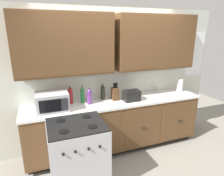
{
  "coord_description": "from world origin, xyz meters",
  "views": [
    {
      "loc": [
        -1.2,
        -2.68,
        2.12
      ],
      "look_at": [
        -0.09,
        0.27,
        1.19
      ],
      "focal_mm": 31.3,
      "sensor_mm": 36.0,
      "label": 1
    }
  ],
  "objects_px": {
    "paper_towel_roll": "(180,85)",
    "toaster": "(132,96)",
    "bottle_red": "(70,95)",
    "bottle_dark": "(103,92)",
    "knife_block": "(115,93)",
    "stove_range": "(78,154)",
    "bottle_green": "(82,95)",
    "microwave": "(52,102)",
    "bottle_violet": "(89,96)"
  },
  "relations": [
    {
      "from": "stove_range",
      "to": "paper_towel_roll",
      "type": "relative_size",
      "value": 3.65
    },
    {
      "from": "stove_range",
      "to": "bottle_dark",
      "type": "distance_m",
      "value": 1.18
    },
    {
      "from": "paper_towel_roll",
      "to": "toaster",
      "type": "bearing_deg",
      "value": -172.48
    },
    {
      "from": "stove_range",
      "to": "bottle_dark",
      "type": "height_order",
      "value": "bottle_dark"
    },
    {
      "from": "microwave",
      "to": "bottle_green",
      "type": "distance_m",
      "value": 0.52
    },
    {
      "from": "toaster",
      "to": "bottle_red",
      "type": "distance_m",
      "value": 1.05
    },
    {
      "from": "toaster",
      "to": "paper_towel_roll",
      "type": "bearing_deg",
      "value": 7.52
    },
    {
      "from": "stove_range",
      "to": "toaster",
      "type": "relative_size",
      "value": 3.39
    },
    {
      "from": "stove_range",
      "to": "bottle_red",
      "type": "relative_size",
      "value": 3.25
    },
    {
      "from": "knife_block",
      "to": "toaster",
      "type": "bearing_deg",
      "value": -31.86
    },
    {
      "from": "knife_block",
      "to": "bottle_dark",
      "type": "relative_size",
      "value": 1.08
    },
    {
      "from": "bottle_dark",
      "to": "bottle_green",
      "type": "distance_m",
      "value": 0.38
    },
    {
      "from": "toaster",
      "to": "bottle_red",
      "type": "xyz_separation_m",
      "value": [
        -1.01,
        0.26,
        0.05
      ]
    },
    {
      "from": "microwave",
      "to": "bottle_violet",
      "type": "bearing_deg",
      "value": 5.99
    },
    {
      "from": "bottle_violet",
      "to": "toaster",
      "type": "bearing_deg",
      "value": -8.66
    },
    {
      "from": "knife_block",
      "to": "bottle_green",
      "type": "relative_size",
      "value": 1.06
    },
    {
      "from": "paper_towel_roll",
      "to": "bottle_green",
      "type": "height_order",
      "value": "bottle_green"
    },
    {
      "from": "bottle_dark",
      "to": "bottle_red",
      "type": "bearing_deg",
      "value": 178.89
    },
    {
      "from": "bottle_red",
      "to": "paper_towel_roll",
      "type": "bearing_deg",
      "value": -2.92
    },
    {
      "from": "knife_block",
      "to": "bottle_violet",
      "type": "height_order",
      "value": "knife_block"
    },
    {
      "from": "bottle_red",
      "to": "bottle_dark",
      "type": "xyz_separation_m",
      "value": [
        0.57,
        -0.01,
        -0.0
      ]
    },
    {
      "from": "knife_block",
      "to": "bottle_red",
      "type": "xyz_separation_m",
      "value": [
        -0.76,
        0.11,
        0.03
      ]
    },
    {
      "from": "microwave",
      "to": "knife_block",
      "type": "height_order",
      "value": "knife_block"
    },
    {
      "from": "toaster",
      "to": "knife_block",
      "type": "distance_m",
      "value": 0.29
    },
    {
      "from": "stove_range",
      "to": "paper_towel_roll",
      "type": "height_order",
      "value": "paper_towel_roll"
    },
    {
      "from": "stove_range",
      "to": "bottle_violet",
      "type": "distance_m",
      "value": 0.95
    },
    {
      "from": "paper_towel_roll",
      "to": "bottle_green",
      "type": "relative_size",
      "value": 0.89
    },
    {
      "from": "knife_block",
      "to": "bottle_dark",
      "type": "distance_m",
      "value": 0.22
    },
    {
      "from": "stove_range",
      "to": "bottle_red",
      "type": "distance_m",
      "value": 1.01
    },
    {
      "from": "knife_block",
      "to": "paper_towel_roll",
      "type": "xyz_separation_m",
      "value": [
        1.39,
        -0.0,
        0.01
      ]
    },
    {
      "from": "bottle_violet",
      "to": "knife_block",
      "type": "bearing_deg",
      "value": 5.31
    },
    {
      "from": "bottle_red",
      "to": "knife_block",
      "type": "bearing_deg",
      "value": -7.91
    },
    {
      "from": "bottle_green",
      "to": "microwave",
      "type": "bearing_deg",
      "value": -162.39
    },
    {
      "from": "bottle_green",
      "to": "stove_range",
      "type": "bearing_deg",
      "value": -108.76
    },
    {
      "from": "knife_block",
      "to": "bottle_green",
      "type": "height_order",
      "value": "knife_block"
    },
    {
      "from": "bottle_green",
      "to": "bottle_violet",
      "type": "relative_size",
      "value": 1.04
    },
    {
      "from": "microwave",
      "to": "toaster",
      "type": "relative_size",
      "value": 1.71
    },
    {
      "from": "bottle_red",
      "to": "toaster",
      "type": "bearing_deg",
      "value": -14.43
    },
    {
      "from": "microwave",
      "to": "knife_block",
      "type": "bearing_deg",
      "value": 5.69
    },
    {
      "from": "bottle_green",
      "to": "paper_towel_roll",
      "type": "bearing_deg",
      "value": -1.62
    },
    {
      "from": "paper_towel_roll",
      "to": "bottle_red",
      "type": "height_order",
      "value": "bottle_red"
    },
    {
      "from": "toaster",
      "to": "bottle_dark",
      "type": "distance_m",
      "value": 0.51
    },
    {
      "from": "knife_block",
      "to": "paper_towel_roll",
      "type": "height_order",
      "value": "knife_block"
    },
    {
      "from": "microwave",
      "to": "bottle_red",
      "type": "distance_m",
      "value": 0.37
    },
    {
      "from": "microwave",
      "to": "knife_block",
      "type": "relative_size",
      "value": 1.55
    },
    {
      "from": "microwave",
      "to": "knife_block",
      "type": "xyz_separation_m",
      "value": [
        1.07,
        0.11,
        -0.02
      ]
    },
    {
      "from": "microwave",
      "to": "bottle_dark",
      "type": "xyz_separation_m",
      "value": [
        0.88,
        0.2,
        0.0
      ]
    },
    {
      "from": "stove_range",
      "to": "toaster",
      "type": "distance_m",
      "value": 1.33
    },
    {
      "from": "knife_block",
      "to": "microwave",
      "type": "bearing_deg",
      "value": -174.31
    },
    {
      "from": "bottle_dark",
      "to": "toaster",
      "type": "bearing_deg",
      "value": -29.27
    }
  ]
}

